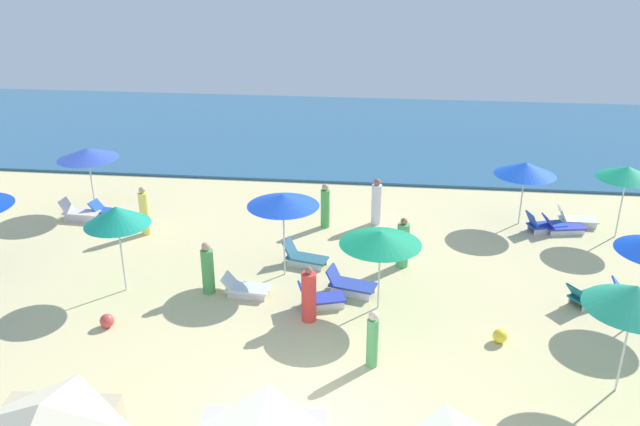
{
  "coord_description": "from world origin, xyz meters",
  "views": [
    {
      "loc": [
        1.52,
        -10.94,
        9.47
      ],
      "look_at": [
        -0.71,
        8.79,
        1.06
      ],
      "focal_mm": 36.44,
      "sensor_mm": 36.0,
      "label": 1
    }
  ],
  "objects_px": {
    "lounge_chair_3_0": "(575,219)",
    "lounge_chair_9_0": "(304,257)",
    "lounge_chair_0_0": "(588,296)",
    "beachgoer_5": "(325,207)",
    "umbrella_5": "(381,238)",
    "beach_ball_1": "(107,321)",
    "lounge_chair_0_1": "(634,293)",
    "umbrella_8": "(525,169)",
    "umbrella_1": "(117,216)",
    "beachgoer_0": "(376,203)",
    "beachgoer_2": "(403,244)",
    "beachgoer_6": "(372,340)",
    "lounge_chair_5_1": "(349,284)",
    "beachgoer_4": "(309,296)",
    "lounge_chair_4_0": "(79,212)",
    "lounge_chair_5_0": "(320,298)",
    "beachgoer_1": "(145,212)",
    "lounge_chair_8_1": "(562,227)",
    "umbrella_2": "(635,297)",
    "umbrella_4": "(87,154)",
    "umbrella_3": "(627,173)",
    "beachgoer_3": "(208,269)",
    "lounge_chair_8_0": "(544,225)",
    "lounge_chair_4_1": "(108,212)",
    "beach_ball_0": "(500,336)",
    "umbrella_9": "(283,200)",
    "lounge_chair_9_1": "(245,288)"
  },
  "relations": [
    {
      "from": "umbrella_5",
      "to": "beach_ball_0",
      "type": "distance_m",
      "value": 3.92
    },
    {
      "from": "beachgoer_1",
      "to": "beachgoer_5",
      "type": "distance_m",
      "value": 6.24
    },
    {
      "from": "umbrella_3",
      "to": "beachgoer_3",
      "type": "height_order",
      "value": "umbrella_3"
    },
    {
      "from": "umbrella_1",
      "to": "beachgoer_1",
      "type": "height_order",
      "value": "umbrella_1"
    },
    {
      "from": "lounge_chair_0_0",
      "to": "umbrella_4",
      "type": "distance_m",
      "value": 17.59
    },
    {
      "from": "lounge_chair_0_0",
      "to": "beachgoer_1",
      "type": "xyz_separation_m",
      "value": [
        -13.96,
        3.19,
        0.56
      ]
    },
    {
      "from": "lounge_chair_5_0",
      "to": "beachgoer_2",
      "type": "distance_m",
      "value": 3.58
    },
    {
      "from": "beachgoer_3",
      "to": "lounge_chair_5_1",
      "type": "bearing_deg",
      "value": 104.87
    },
    {
      "from": "lounge_chair_0_1",
      "to": "lounge_chair_4_0",
      "type": "height_order",
      "value": "lounge_chair_4_0"
    },
    {
      "from": "lounge_chair_0_1",
      "to": "umbrella_4",
      "type": "relative_size",
      "value": 0.58
    },
    {
      "from": "umbrella_4",
      "to": "umbrella_8",
      "type": "distance_m",
      "value": 15.76
    },
    {
      "from": "beach_ball_0",
      "to": "lounge_chair_5_1",
      "type": "bearing_deg",
      "value": 152.41
    },
    {
      "from": "lounge_chair_3_0",
      "to": "beachgoer_6",
      "type": "xyz_separation_m",
      "value": [
        -6.89,
        -9.1,
        0.47
      ]
    },
    {
      "from": "lounge_chair_0_1",
      "to": "beachgoer_0",
      "type": "distance_m",
      "value": 8.76
    },
    {
      "from": "lounge_chair_4_0",
      "to": "lounge_chair_9_1",
      "type": "bearing_deg",
      "value": -119.53
    },
    {
      "from": "beachgoer_2",
      "to": "beachgoer_5",
      "type": "relative_size",
      "value": 1.01
    },
    {
      "from": "lounge_chair_3_0",
      "to": "lounge_chair_8_0",
      "type": "bearing_deg",
      "value": 117.54
    },
    {
      "from": "lounge_chair_0_1",
      "to": "beachgoer_0",
      "type": "relative_size",
      "value": 0.8
    },
    {
      "from": "lounge_chair_8_1",
      "to": "umbrella_9",
      "type": "relative_size",
      "value": 0.59
    },
    {
      "from": "beachgoer_2",
      "to": "beach_ball_1",
      "type": "height_order",
      "value": "beachgoer_2"
    },
    {
      "from": "lounge_chair_3_0",
      "to": "lounge_chair_8_0",
      "type": "height_order",
      "value": "lounge_chair_8_0"
    },
    {
      "from": "beachgoer_0",
      "to": "beachgoer_5",
      "type": "relative_size",
      "value": 1.06
    },
    {
      "from": "lounge_chair_3_0",
      "to": "lounge_chair_4_1",
      "type": "distance_m",
      "value": 16.91
    },
    {
      "from": "lounge_chair_5_0",
      "to": "beach_ball_0",
      "type": "bearing_deg",
      "value": -121.99
    },
    {
      "from": "beachgoer_4",
      "to": "beachgoer_6",
      "type": "height_order",
      "value": "beachgoer_4"
    },
    {
      "from": "lounge_chair_0_0",
      "to": "lounge_chair_0_1",
      "type": "xyz_separation_m",
      "value": [
        1.38,
        0.38,
        -0.04
      ]
    },
    {
      "from": "lounge_chair_0_0",
      "to": "umbrella_5",
      "type": "height_order",
      "value": "umbrella_5"
    },
    {
      "from": "lounge_chair_5_1",
      "to": "beachgoer_5",
      "type": "bearing_deg",
      "value": 29.33
    },
    {
      "from": "lounge_chair_8_1",
      "to": "beach_ball_0",
      "type": "distance_m",
      "value": 7.72
    },
    {
      "from": "umbrella_5",
      "to": "lounge_chair_9_0",
      "type": "bearing_deg",
      "value": 135.72
    },
    {
      "from": "lounge_chair_8_0",
      "to": "beachgoer_3",
      "type": "bearing_deg",
      "value": 100.09
    },
    {
      "from": "lounge_chair_8_0",
      "to": "beachgoer_3",
      "type": "height_order",
      "value": "beachgoer_3"
    },
    {
      "from": "umbrella_3",
      "to": "lounge_chair_4_1",
      "type": "distance_m",
      "value": 18.15
    },
    {
      "from": "beachgoer_2",
      "to": "umbrella_2",
      "type": "bearing_deg",
      "value": 46.2
    },
    {
      "from": "beachgoer_0",
      "to": "beachgoer_2",
      "type": "distance_m",
      "value": 3.33
    },
    {
      "from": "lounge_chair_5_0",
      "to": "beachgoer_0",
      "type": "xyz_separation_m",
      "value": [
        1.36,
        5.92,
        0.54
      ]
    },
    {
      "from": "lounge_chair_8_1",
      "to": "beachgoer_2",
      "type": "relative_size",
      "value": 0.95
    },
    {
      "from": "lounge_chair_0_1",
      "to": "lounge_chair_9_1",
      "type": "bearing_deg",
      "value": 101.76
    },
    {
      "from": "umbrella_8",
      "to": "umbrella_1",
      "type": "bearing_deg",
      "value": -153.04
    },
    {
      "from": "lounge_chair_3_0",
      "to": "beachgoer_2",
      "type": "xyz_separation_m",
      "value": [
        -6.15,
        -3.83,
        0.51
      ]
    },
    {
      "from": "umbrella_5",
      "to": "beachgoer_5",
      "type": "height_order",
      "value": "umbrella_5"
    },
    {
      "from": "lounge_chair_8_1",
      "to": "beachgoer_2",
      "type": "xyz_separation_m",
      "value": [
        -5.54,
        -3.15,
        0.52
      ]
    },
    {
      "from": "lounge_chair_3_0",
      "to": "lounge_chair_9_0",
      "type": "height_order",
      "value": "lounge_chair_9_0"
    },
    {
      "from": "lounge_chair_0_0",
      "to": "umbrella_3",
      "type": "relative_size",
      "value": 0.57
    },
    {
      "from": "lounge_chair_0_0",
      "to": "beachgoer_5",
      "type": "distance_m",
      "value": 9.06
    },
    {
      "from": "umbrella_2",
      "to": "lounge_chair_4_0",
      "type": "bearing_deg",
      "value": 154.28
    },
    {
      "from": "lounge_chair_3_0",
      "to": "lounge_chair_5_0",
      "type": "relative_size",
      "value": 0.98
    },
    {
      "from": "lounge_chair_0_1",
      "to": "umbrella_2",
      "type": "bearing_deg",
      "value": 164.73
    },
    {
      "from": "umbrella_5",
      "to": "beach_ball_1",
      "type": "relative_size",
      "value": 6.22
    },
    {
      "from": "umbrella_3",
      "to": "lounge_chair_5_0",
      "type": "relative_size",
      "value": 1.82
    }
  ]
}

